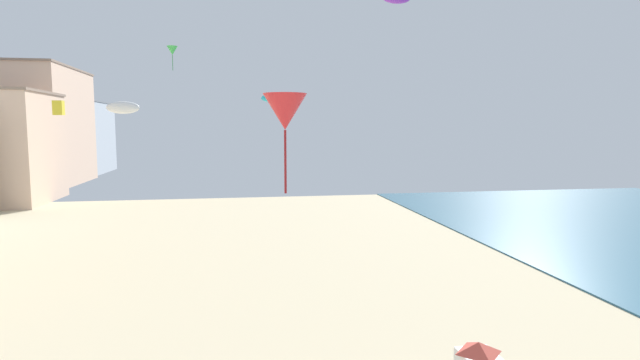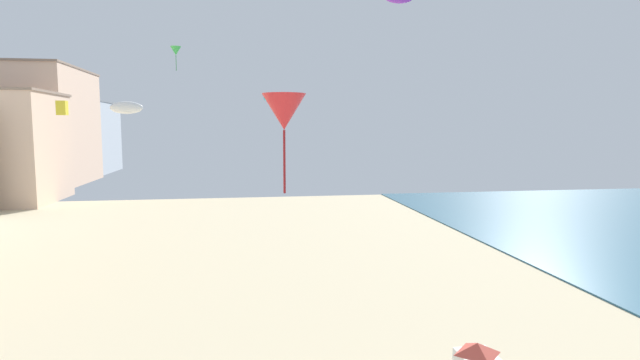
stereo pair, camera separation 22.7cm
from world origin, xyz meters
The scene contains 7 objects.
boardwalk_hotel_distant centered at (-30.66, 80.35, 9.25)m, with size 13.19×21.37×18.48m.
boardwalk_hotel_furthest centered at (-30.66, 102.15, 7.12)m, with size 11.21×16.86×14.24m.
kite_red_delta centered at (2.17, 11.31, 9.60)m, with size 1.45×1.45×3.30m.
kite_white_parafoil centered at (-6.81, 30.22, 10.43)m, with size 2.14×0.59×0.83m.
kite_cyan_parafoil centered at (2.87, 27.33, 10.97)m, with size 1.27×0.35×0.49m.
kite_yellow_box centered at (-9.51, 26.11, 10.23)m, with size 0.53×0.53×0.83m.
kite_green_delta centered at (-4.09, 35.34, 14.98)m, with size 0.81×0.81×1.84m.
Camera 2 is at (0.74, -5.26, 9.10)m, focal length 28.05 mm.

